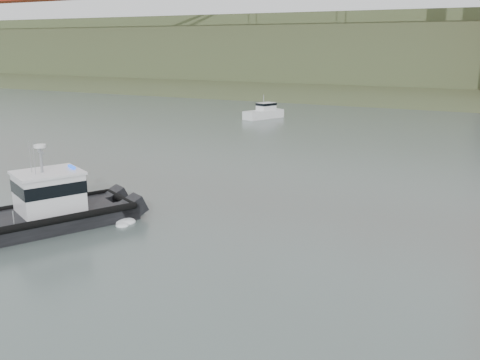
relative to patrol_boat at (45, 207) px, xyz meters
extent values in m
plane|color=#566762|center=(7.69, 1.06, -1.32)|extent=(400.00, 400.00, 0.00)
cube|color=#3F502D|center=(7.69, 93.06, -1.32)|extent=(500.00, 44.72, 16.25)
cube|color=#3F502D|center=(7.69, 121.06, 4.68)|extent=(500.00, 70.00, 18.00)
cube|color=#3F502D|center=(7.69, 146.06, 9.68)|extent=(500.00, 60.00, 16.00)
cube|color=black|center=(-1.27, 0.45, -0.91)|extent=(6.03, 10.30, 1.19)
cube|color=black|center=(1.12, -0.74, -0.91)|extent=(6.03, 10.30, 1.19)
cube|color=black|center=(-0.29, -0.59, -0.43)|extent=(7.75, 10.17, 0.25)
cube|color=white|center=(0.15, 0.30, 0.82)|extent=(4.25, 4.51, 2.27)
cube|color=black|center=(0.15, 0.30, 1.23)|extent=(4.33, 4.59, 0.74)
cube|color=white|center=(0.15, 0.30, 2.04)|extent=(4.51, 4.78, 0.16)
cylinder|color=gray|center=(0.02, 0.03, 2.85)|extent=(0.16, 0.16, 1.78)
cylinder|color=white|center=(0.02, 0.03, 3.69)|extent=(0.69, 0.69, 0.18)
cube|color=white|center=(-8.51, 50.76, -0.77)|extent=(4.44, 6.92, 1.31)
cube|color=white|center=(-8.30, 51.27, 0.32)|extent=(2.59, 3.09, 1.31)
cube|color=black|center=(-8.30, 51.27, 0.76)|extent=(2.66, 3.16, 0.38)
cylinder|color=gray|center=(-8.51, 50.76, 1.52)|extent=(0.09, 0.09, 1.31)
camera|label=1|loc=(24.34, -22.14, 9.48)|focal=40.00mm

